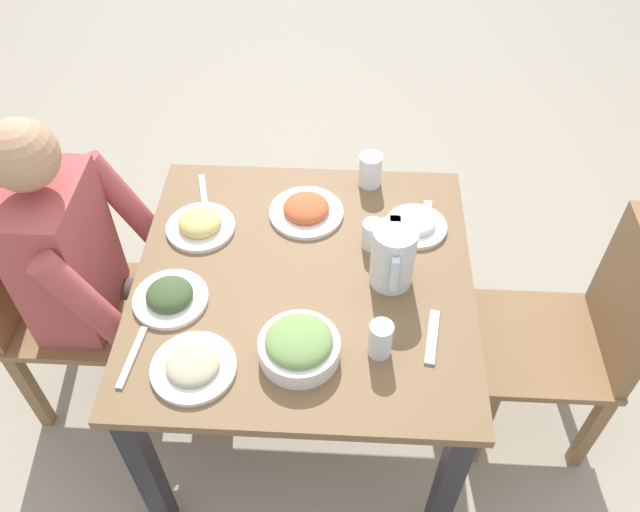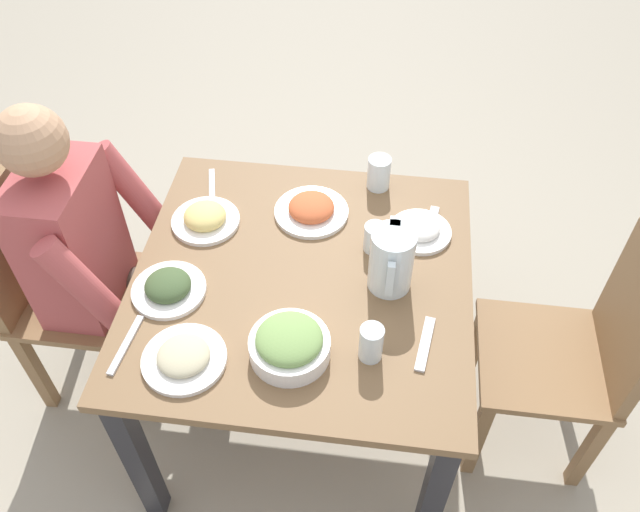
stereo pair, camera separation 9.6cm
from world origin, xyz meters
TOP-DOWN VIEW (x-y plane):
  - ground_plane at (0.00, 0.00)m, footprint 8.00×8.00m
  - dining_table at (0.00, 0.00)m, footprint 0.94×0.94m
  - chair_near at (-0.07, -0.82)m, footprint 0.40×0.40m
  - chair_far at (-0.01, 0.82)m, footprint 0.40×0.40m
  - diner_near at (-0.07, -0.62)m, footprint 0.48×0.53m
  - water_pitcher at (-0.01, 0.24)m, footprint 0.16×0.12m
  - salad_bowl at (0.26, 0.01)m, footprint 0.20×0.20m
  - plate_rice_curry at (-0.26, -0.01)m, footprint 0.23×0.23m
  - plate_dolmas at (0.10, -0.35)m, footprint 0.20×0.20m
  - plate_yoghurt at (-0.21, 0.32)m, footprint 0.19×0.19m
  - plate_fries at (-0.18, -0.32)m, footprint 0.20×0.20m
  - plate_beans at (0.31, -0.25)m, footprint 0.21×0.21m
  - water_glass_by_pitcher at (0.24, 0.21)m, footprint 0.06×0.06m
  - water_glass_center at (-0.13, 0.19)m, footprint 0.06×0.06m
  - water_glass_near_right at (-0.41, 0.18)m, footprint 0.07×0.07m
  - fork_near at (-0.24, 0.35)m, footprint 0.17×0.05m
  - knife_near at (-0.32, -0.34)m, footprint 0.18×0.06m
  - fork_far at (0.19, 0.35)m, footprint 0.17×0.05m
  - knife_far at (0.29, -0.41)m, footprint 0.19×0.04m

SIDE VIEW (x-z plane):
  - ground_plane at x=0.00m, z-range 0.00..0.00m
  - chair_near at x=-0.07m, z-range 0.05..0.92m
  - chair_far at x=-0.01m, z-range 0.05..0.92m
  - dining_table at x=0.00m, z-range 0.25..0.96m
  - diner_near at x=-0.07m, z-range 0.05..1.21m
  - fork_near at x=-0.24m, z-range 0.71..0.72m
  - knife_near at x=-0.32m, z-range 0.71..0.72m
  - fork_far at x=0.19m, z-range 0.71..0.72m
  - knife_far at x=0.29m, z-range 0.71..0.72m
  - plate_beans at x=0.31m, z-range 0.71..0.75m
  - plate_yoghurt at x=-0.21m, z-range 0.71..0.75m
  - plate_rice_curry at x=-0.26m, z-range 0.70..0.76m
  - plate_dolmas at x=0.10m, z-range 0.70..0.76m
  - plate_fries at x=-0.18m, z-range 0.70..0.76m
  - salad_bowl at x=0.26m, z-range 0.71..0.80m
  - water_glass_center at x=-0.13m, z-range 0.71..0.80m
  - water_glass_by_pitcher at x=0.24m, z-range 0.71..0.82m
  - water_glass_near_right at x=-0.41m, z-range 0.71..0.82m
  - water_pitcher at x=-0.01m, z-range 0.71..0.90m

